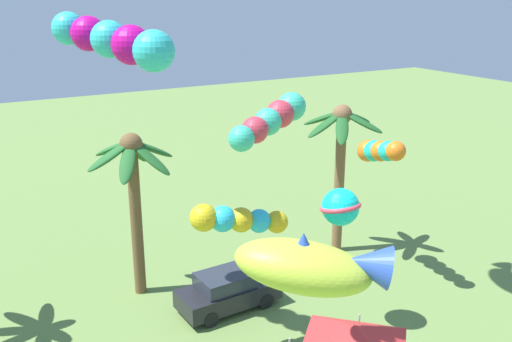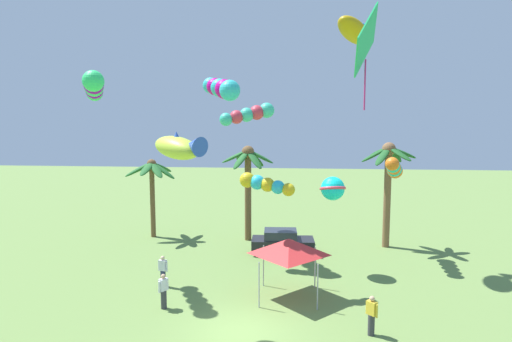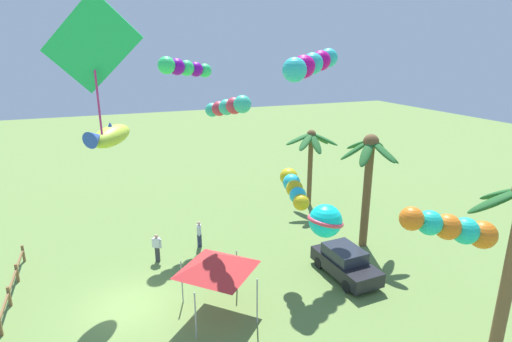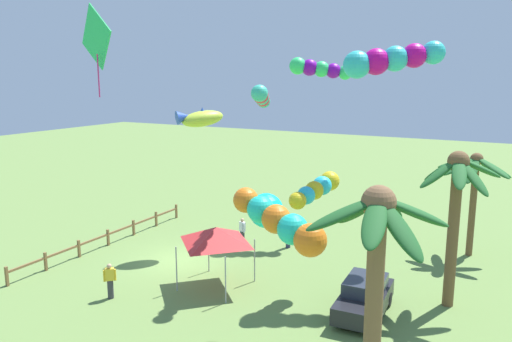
% 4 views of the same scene
% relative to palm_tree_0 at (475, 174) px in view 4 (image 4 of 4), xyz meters
% --- Properties ---
extents(ground_plane, '(120.00, 120.00, 0.00)m').
position_rel_palm_tree_0_xyz_m(ground_plane, '(8.14, -13.49, -4.49)').
color(ground_plane, olive).
extents(palm_tree_0, '(3.69, 3.83, 5.65)m').
position_rel_palm_tree_0_xyz_m(palm_tree_0, '(0.00, 0.00, 0.00)').
color(palm_tree_0, brown).
rests_on(palm_tree_0, ground).
extents(palm_tree_1, '(3.69, 3.30, 6.65)m').
position_rel_palm_tree_0_xyz_m(palm_tree_1, '(6.95, -0.17, 0.40)').
color(palm_tree_1, brown).
rests_on(palm_tree_1, ground).
extents(palm_tree_2, '(3.69, 3.42, 6.97)m').
position_rel_palm_tree_0_xyz_m(palm_tree_2, '(16.27, -0.99, 0.65)').
color(palm_tree_2, brown).
rests_on(palm_tree_2, ground).
extents(rail_fence, '(12.93, 0.12, 0.95)m').
position_rel_palm_tree_0_xyz_m(rail_fence, '(8.20, -18.47, -3.90)').
color(rail_fence, brown).
rests_on(rail_fence, ground).
extents(parked_car_0, '(3.98, 1.89, 1.51)m').
position_rel_palm_tree_0_xyz_m(parked_car_0, '(9.43, -3.10, -3.74)').
color(parked_car_0, black).
rests_on(parked_car_0, ground).
extents(spectator_0, '(0.40, 0.47, 1.59)m').
position_rel_palm_tree_0_xyz_m(spectator_0, '(4.43, -11.71, -3.67)').
color(spectator_0, '#38383D').
rests_on(spectator_0, ground).
extents(spectator_1, '(0.43, 0.43, 1.59)m').
position_rel_palm_tree_0_xyz_m(spectator_1, '(13.25, -13.31, -3.67)').
color(spectator_1, '#38383D').
rests_on(spectator_1, ground).
extents(spectator_2, '(0.53, 0.33, 1.59)m').
position_rel_palm_tree_0_xyz_m(spectator_2, '(3.61, -9.18, -3.67)').
color(spectator_2, '#2D3351').
rests_on(spectator_2, ground).
extents(festival_tent, '(2.86, 2.86, 2.85)m').
position_rel_palm_tree_0_xyz_m(festival_tent, '(9.96, -9.91, -2.02)').
color(festival_tent, '#9E9EA3').
rests_on(festival_tent, ground).
extents(kite_diamond_0, '(0.96, 2.60, 3.77)m').
position_rel_palm_tree_0_xyz_m(kite_diamond_0, '(12.66, -13.89, 6.63)').
color(kite_diamond_0, '#21BE61').
extents(kite_tube_1, '(2.82, 4.05, 1.65)m').
position_rel_palm_tree_0_xyz_m(kite_tube_1, '(5.66, -3.43, 5.84)').
color(kite_tube_1, '#2EC4C5').
extents(kite_fish_2, '(2.71, 2.43, 1.20)m').
position_rel_palm_tree_0_xyz_m(kite_fish_2, '(5.79, -13.56, 2.86)').
color(kite_fish_2, '#C2DC3B').
extents(kite_ball_3, '(1.66, 1.66, 1.30)m').
position_rel_palm_tree_0_xyz_m(kite_ball_3, '(12.26, -6.17, 0.19)').
color(kite_ball_3, '#11E5DD').
extents(kite_tube_4, '(2.10, 3.45, 1.31)m').
position_rel_palm_tree_0_xyz_m(kite_tube_4, '(0.25, -8.89, 5.54)').
color(kite_tube_4, '#30E26F').
extents(kite_tube_5, '(1.54, 3.20, 1.50)m').
position_rel_palm_tree_0_xyz_m(kite_tube_5, '(16.00, -3.80, 1.09)').
color(kite_tube_5, orange).
extents(kite_tube_6, '(2.60, 1.47, 1.14)m').
position_rel_palm_tree_0_xyz_m(kite_tube_6, '(7.96, -8.63, 4.18)').
color(kite_tube_6, '#37C3A3').
extents(kite_tube_8, '(3.17, 1.34, 1.25)m').
position_rel_palm_tree_0_xyz_m(kite_tube_8, '(8.51, -5.65, 0.31)').
color(kite_tube_8, gold).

